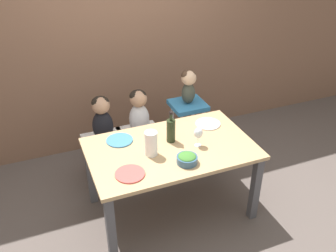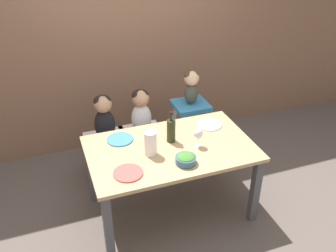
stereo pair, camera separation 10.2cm
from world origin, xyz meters
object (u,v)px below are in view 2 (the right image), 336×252
at_px(chair_far_center, 142,138).
at_px(person_child_center, 141,110).
at_px(dinner_plate_back_left, 120,139).
at_px(dinner_plate_back_right, 209,125).
at_px(person_child_left, 104,116).
at_px(person_baby_right, 191,84).
at_px(dinner_plate_front_left, 128,173).
at_px(paper_towel_roll, 150,143).
at_px(chair_far_left, 107,144).
at_px(chair_right_highchair, 190,116).
at_px(wine_bottle, 171,130).
at_px(wine_glass_near, 198,134).
at_px(salad_bowl_large, 186,159).

height_order(chair_far_center, person_child_center, person_child_center).
xyz_separation_m(dinner_plate_back_left, dinner_plate_back_right, (0.88, -0.04, 0.00)).
xyz_separation_m(person_child_left, person_baby_right, (0.95, 0.00, 0.21)).
bearing_deg(dinner_plate_front_left, paper_towel_roll, 38.31).
relative_size(chair_far_left, chair_right_highchair, 0.66).
bearing_deg(wine_bottle, chair_far_center, 99.02).
bearing_deg(person_child_left, dinner_plate_front_left, -90.11).
bearing_deg(wine_bottle, dinner_plate_front_left, -145.86).
xyz_separation_m(person_baby_right, dinner_plate_back_left, (-0.89, -0.45, -0.22)).
bearing_deg(wine_glass_near, chair_far_left, 131.01).
bearing_deg(person_child_center, dinner_plate_back_right, -41.78).
distance_m(person_child_left, dinner_plate_front_left, 0.96).
bearing_deg(person_baby_right, dinner_plate_back_left, -153.01).
xyz_separation_m(chair_far_center, dinner_plate_back_right, (0.55, -0.49, 0.33)).
relative_size(dinner_plate_front_left, dinner_plate_back_right, 1.00).
bearing_deg(chair_right_highchair, chair_far_left, 180.00).
bearing_deg(paper_towel_roll, chair_far_left, 108.19).
distance_m(wine_glass_near, dinner_plate_back_left, 0.72).
height_order(chair_far_center, dinner_plate_back_left, dinner_plate_back_left).
bearing_deg(chair_far_center, salad_bowl_large, -84.32).
bearing_deg(chair_right_highchair, person_child_center, 179.83).
distance_m(dinner_plate_front_left, dinner_plate_back_left, 0.51).
xyz_separation_m(chair_far_left, salad_bowl_large, (0.49, -0.99, 0.36)).
xyz_separation_m(person_child_left, person_child_center, (0.39, 0.00, 0.00)).
xyz_separation_m(person_child_center, dinner_plate_front_left, (-0.39, -0.96, -0.01)).
height_order(person_baby_right, paper_towel_roll, person_baby_right).
bearing_deg(dinner_plate_front_left, chair_far_center, 67.96).
bearing_deg(wine_glass_near, paper_towel_roll, 176.83).
relative_size(wine_bottle, paper_towel_roll, 1.36).
height_order(dinner_plate_front_left, dinner_plate_back_right, same).
height_order(person_child_center, dinner_plate_front_left, person_child_center).
bearing_deg(chair_far_center, dinner_plate_back_right, -41.68).
bearing_deg(wine_glass_near, wine_bottle, 141.44).
bearing_deg(dinner_plate_back_left, chair_right_highchair, 26.87).
bearing_deg(paper_towel_roll, salad_bowl_large, -43.77).
xyz_separation_m(person_child_center, dinner_plate_back_left, (-0.33, -0.45, -0.01)).
bearing_deg(salad_bowl_large, dinner_plate_back_left, 128.84).
height_order(person_child_center, dinner_plate_back_right, person_child_center).
xyz_separation_m(chair_far_left, chair_right_highchair, (0.95, 0.00, 0.17)).
bearing_deg(dinner_plate_back_right, chair_right_highchair, 88.84).
bearing_deg(dinner_plate_back_left, person_child_left, 96.84).
bearing_deg(wine_bottle, salad_bowl_large, -90.28).
xyz_separation_m(person_child_center, person_baby_right, (0.56, 0.00, 0.21)).
distance_m(paper_towel_roll, dinner_plate_front_left, 0.34).
xyz_separation_m(chair_right_highchair, wine_bottle, (-0.46, -0.63, 0.27)).
relative_size(chair_far_left, wine_bottle, 1.58).
xyz_separation_m(person_baby_right, wine_glass_near, (-0.26, -0.79, -0.10)).
bearing_deg(salad_bowl_large, person_baby_right, 65.03).
height_order(chair_far_left, salad_bowl_large, salad_bowl_large).
relative_size(wine_glass_near, dinner_plate_back_left, 0.74).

